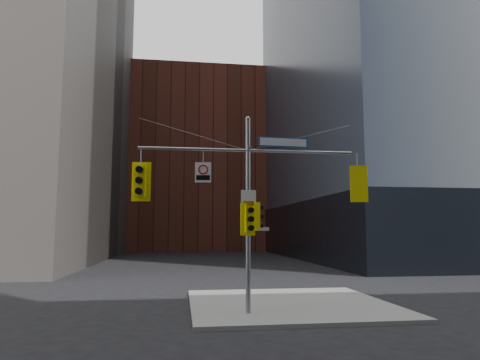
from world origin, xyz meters
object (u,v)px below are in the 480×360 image
object	(u,v)px
street_sign_blade	(283,142)
traffic_light_pole_side	(257,216)
signal_assembly	(248,193)
traffic_light_pole_front	(249,219)
traffic_light_west_arm	(140,181)
regulatory_sign_arm	(203,172)
traffic_light_east_arm	(358,184)

from	to	relation	value
street_sign_blade	traffic_light_pole_side	bearing A→B (deg)	176.07
signal_assembly	traffic_light_pole_front	size ratio (longest dim) A/B	6.85
signal_assembly	traffic_light_west_arm	size ratio (longest dim) A/B	5.64
street_sign_blade	signal_assembly	bearing A→B (deg)	176.98
traffic_light_pole_front	street_sign_blade	world-z (taller)	street_sign_blade
traffic_light_west_arm	traffic_light_pole_front	distance (m)	4.11
street_sign_blade	regulatory_sign_arm	size ratio (longest dim) A/B	2.60
signal_assembly	traffic_light_west_arm	xyz separation A→B (m)	(-3.88, 0.01, 0.38)
signal_assembly	traffic_light_east_arm	world-z (taller)	signal_assembly
traffic_light_east_arm	traffic_light_pole_front	size ratio (longest dim) A/B	1.18
traffic_light_east_arm	regulatory_sign_arm	size ratio (longest dim) A/B	1.87
traffic_light_west_arm	street_sign_blade	size ratio (longest dim) A/B	0.74
street_sign_blade	traffic_light_pole_front	bearing A→B (deg)	-171.80
traffic_light_pole_side	street_sign_blade	distance (m)	2.96
regulatory_sign_arm	traffic_light_west_arm	bearing A→B (deg)	-174.85
traffic_light_east_arm	traffic_light_pole_front	world-z (taller)	traffic_light_east_arm
street_sign_blade	regulatory_sign_arm	distance (m)	3.22
traffic_light_east_arm	street_sign_blade	distance (m)	3.28
traffic_light_pole_side	traffic_light_pole_front	size ratio (longest dim) A/B	0.86
traffic_light_east_arm	traffic_light_pole_side	world-z (taller)	traffic_light_east_arm
traffic_light_pole_front	traffic_light_west_arm	bearing A→B (deg)	165.38
signal_assembly	traffic_light_pole_front	xyz separation A→B (m)	(-0.00, -0.27, -0.96)
traffic_light_west_arm	traffic_light_pole_front	world-z (taller)	traffic_light_west_arm
signal_assembly	traffic_light_pole_front	bearing A→B (deg)	-90.22
traffic_light_west_arm	traffic_light_east_arm	bearing A→B (deg)	5.73
traffic_light_east_arm	regulatory_sign_arm	distance (m)	5.90
traffic_light_east_arm	regulatory_sign_arm	world-z (taller)	regulatory_sign_arm
traffic_light_west_arm	traffic_light_pole_side	world-z (taller)	traffic_light_west_arm
street_sign_blade	regulatory_sign_arm	world-z (taller)	street_sign_blade
traffic_light_west_arm	regulatory_sign_arm	bearing A→B (deg)	4.94
traffic_light_pole_side	street_sign_blade	size ratio (longest dim) A/B	0.52
traffic_light_west_arm	regulatory_sign_arm	size ratio (longest dim) A/B	1.92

